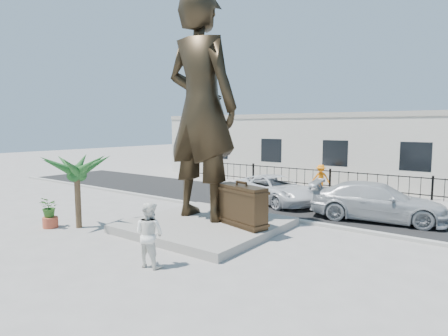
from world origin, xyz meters
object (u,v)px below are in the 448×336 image
object	(u,v)px
statue	(201,108)
tourist	(149,234)
car_white	(275,189)
suitcase	(241,206)

from	to	relation	value
statue	tourist	size ratio (longest dim) A/B	4.72
car_white	tourist	bearing A→B (deg)	-149.19
suitcase	statue	bearing A→B (deg)	-168.04
suitcase	car_white	distance (m)	5.86
statue	tourist	distance (m)	5.83
statue	tourist	world-z (taller)	statue
tourist	car_white	xyz separation A→B (m)	(-1.46, 9.70, -0.21)
statue	suitcase	xyz separation A→B (m)	(1.95, -0.11, -3.52)
statue	car_white	world-z (taller)	statue
statue	car_white	xyz separation A→B (m)	(0.22, 5.47, -3.86)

